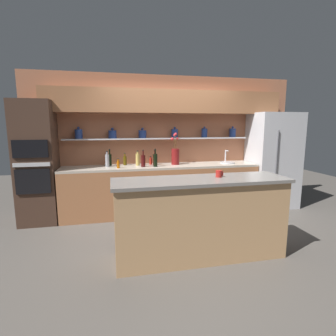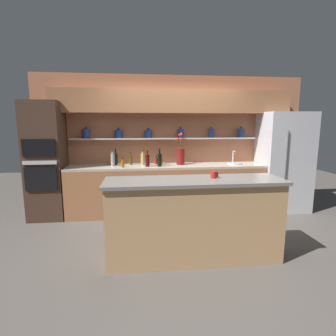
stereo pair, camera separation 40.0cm
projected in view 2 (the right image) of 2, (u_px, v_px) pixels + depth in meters
ground_plane at (186, 240)px, 3.85m from camera, size 12.00×12.00×0.00m
back_wall_unit at (172, 131)px, 5.09m from camera, size 5.20×0.44×2.60m
back_counter_unit at (167, 189)px, 4.97m from camera, size 3.64×0.62×0.92m
island_counter at (194, 219)px, 3.25m from camera, size 2.17×0.61×1.02m
refrigerator at (283, 162)px, 5.11m from camera, size 0.91×0.73×1.90m
oven_tower at (46, 161)px, 4.63m from camera, size 0.62×0.64×2.07m
flower_vase at (181, 155)px, 4.95m from camera, size 0.15×0.16×0.60m
sink_fixture at (235, 163)px, 5.05m from camera, size 0.29×0.29×0.25m
bottle_sauce_0 at (156, 161)px, 5.00m from camera, size 0.06×0.06×0.16m
bottle_oil_1 at (131, 160)px, 4.97m from camera, size 0.06×0.06×0.23m
bottle_wine_2 at (160, 160)px, 4.74m from camera, size 0.07×0.07×0.33m
bottle_spirit_3 at (143, 159)px, 4.91m from camera, size 0.07×0.07×0.28m
bottle_sauce_4 at (123, 163)px, 4.65m from camera, size 0.05×0.05×0.17m
bottle_spirit_5 at (113, 160)px, 4.79m from camera, size 0.07×0.07×0.28m
bottle_wine_6 at (116, 159)px, 4.93m from camera, size 0.07×0.07×0.31m
bottle_sauce_7 at (161, 161)px, 5.02m from camera, size 0.05×0.05×0.17m
bottle_wine_8 at (147, 160)px, 4.74m from camera, size 0.08×0.08×0.30m
bottle_wine_9 at (160, 159)px, 4.94m from camera, size 0.07×0.07×0.29m
coffee_mug at (214, 175)px, 3.23m from camera, size 0.10×0.08×0.09m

